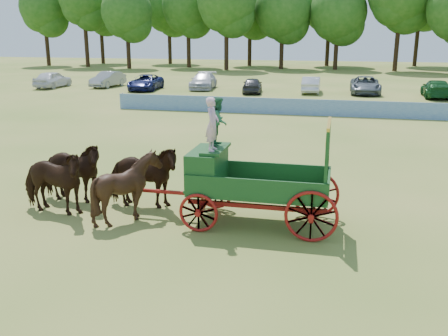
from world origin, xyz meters
TOP-DOWN VIEW (x-y plane):
  - ground at (0.00, 0.00)m, footprint 160.00×160.00m
  - horse_lead_left at (-7.13, -1.90)m, footprint 2.45×1.32m
  - horse_lead_right at (-7.13, -0.80)m, footprint 2.40×1.18m
  - horse_wheel_left at (-4.73, -1.90)m, footprint 2.05×1.89m
  - horse_wheel_right at (-4.73, -0.80)m, footprint 2.42×1.23m
  - farm_dray at (-1.74, -1.33)m, footprint 5.99×2.00m
  - sponsor_banner at (-1.00, 18.00)m, footprint 26.00×0.08m
  - parked_cars at (-8.49, 30.01)m, footprint 36.71×7.29m
  - treeline at (-2.06, 60.41)m, footprint 87.98×24.06m

SIDE VIEW (x-z plane):
  - ground at x=0.00m, z-range 0.00..0.00m
  - sponsor_banner at x=-1.00m, z-range 0.00..1.05m
  - parked_cars at x=-8.49m, z-range -0.06..1.52m
  - horse_lead_left at x=-7.13m, z-range 0.00..1.98m
  - horse_lead_right at x=-7.13m, z-range 0.00..1.98m
  - horse_wheel_right at x=-4.73m, z-range 0.00..1.98m
  - horse_wheel_left at x=-4.73m, z-range 0.00..1.99m
  - farm_dray at x=-1.74m, z-range -0.26..3.34m
  - treeline at x=-2.06m, z-range 1.30..16.95m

